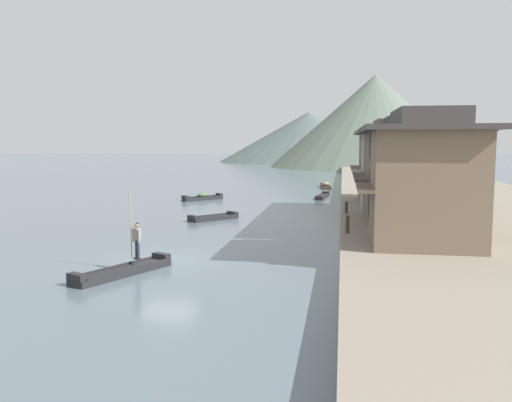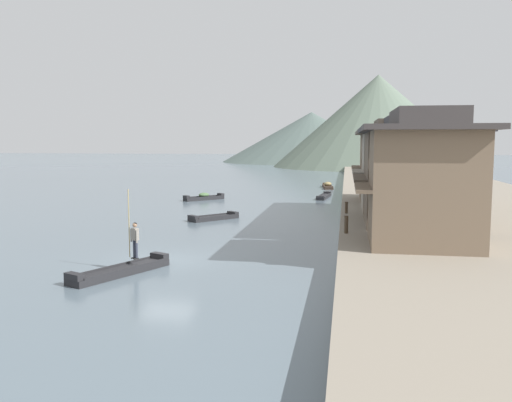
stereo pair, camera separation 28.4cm
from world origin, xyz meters
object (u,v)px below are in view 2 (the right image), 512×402
at_px(house_waterfront_nearest, 424,179).
at_px(house_waterfront_narrow, 397,163).
at_px(boatman_person, 135,236).
at_px(house_waterfront_second, 417,172).
at_px(boat_moored_third, 214,218).
at_px(boat_moored_second, 328,186).
at_px(house_waterfront_tall, 393,166).
at_px(mooring_post_dock_mid, 346,208).
at_px(boat_moored_far, 324,196).
at_px(mooring_post_dock_near, 346,225).
at_px(boat_moored_nearest, 204,197).
at_px(boat_foreground_poled, 121,271).

height_order(house_waterfront_nearest, house_waterfront_narrow, same).
xyz_separation_m(boatman_person, house_waterfront_second, (13.03, 9.85, 2.37)).
xyz_separation_m(boatman_person, boat_moored_third, (-0.32, 15.57, -1.39)).
bearing_deg(house_waterfront_narrow, boat_moored_second, 105.98).
relative_size(boat_moored_third, house_waterfront_tall, 0.58).
bearing_deg(mooring_post_dock_mid, house_waterfront_tall, 39.88).
distance_m(boat_moored_second, boat_moored_far, 11.65).
bearing_deg(boat_moored_far, house_waterfront_nearest, -78.91).
distance_m(house_waterfront_narrow, mooring_post_dock_near, 16.80).
relative_size(boat_moored_nearest, house_waterfront_narrow, 0.51).
xyz_separation_m(house_waterfront_second, mooring_post_dock_mid, (-3.95, 3.89, -2.62)).
relative_size(boatman_person, boat_moored_second, 0.56).
distance_m(boat_moored_second, house_waterfront_narrow, 22.64).
distance_m(boat_moored_third, mooring_post_dock_near, 13.53).
bearing_deg(boat_moored_third, boatman_person, -88.84).
xyz_separation_m(boat_moored_second, house_waterfront_tall, (5.33, -27.18, 3.69)).
distance_m(boat_foreground_poled, mooring_post_dock_mid, 17.35).
relative_size(boat_moored_far, house_waterfront_second, 0.74).
bearing_deg(boat_moored_third, boat_moored_second, 75.60).
height_order(house_waterfront_second, house_waterfront_tall, same).
bearing_deg(house_waterfront_second, boat_moored_far, 105.59).
relative_size(boatman_person, boat_moored_nearest, 0.87).
height_order(boat_foreground_poled, house_waterfront_nearest, house_waterfront_nearest).
bearing_deg(house_waterfront_narrow, mooring_post_dock_near, -103.67).
distance_m(boat_moored_far, house_waterfront_nearest, 29.41).
distance_m(house_waterfront_tall, mooring_post_dock_near, 11.17).
bearing_deg(mooring_post_dock_mid, house_waterfront_nearest, -71.99).
relative_size(boat_foreground_poled, boat_moored_far, 0.95).
xyz_separation_m(boat_moored_nearest, house_waterfront_second, (17.39, -18.22, 3.66)).
height_order(boat_foreground_poled, boat_moored_far, boat_foreground_poled).
relative_size(house_waterfront_second, house_waterfront_narrow, 1.01).
bearing_deg(boat_moored_nearest, boat_moored_second, 54.02).
xyz_separation_m(boat_moored_third, house_waterfront_second, (13.35, -5.72, 3.76)).
relative_size(boatman_person, house_waterfront_second, 0.44).
bearing_deg(house_waterfront_narrow, house_waterfront_nearest, -91.55).
bearing_deg(mooring_post_dock_near, mooring_post_dock_mid, 90.00).
xyz_separation_m(boat_moored_nearest, boat_moored_third, (4.04, -12.49, -0.10)).
bearing_deg(boat_moored_second, house_waterfront_tall, -78.91).
bearing_deg(boat_foreground_poled, house_waterfront_narrow, 59.68).
relative_size(boat_moored_nearest, mooring_post_dock_mid, 4.66).
xyz_separation_m(boatman_person, mooring_post_dock_near, (9.08, 5.91, -0.18)).
distance_m(boat_moored_second, mooring_post_dock_mid, 29.87).
bearing_deg(boat_foreground_poled, house_waterfront_second, 38.49).
bearing_deg(mooring_post_dock_mid, house_waterfront_second, -44.61).
xyz_separation_m(house_waterfront_nearest, house_waterfront_narrow, (0.51, 18.80, -0.01)).
xyz_separation_m(boatman_person, boat_moored_nearest, (-4.36, 28.06, -1.29)).
distance_m(house_waterfront_nearest, mooring_post_dock_near, 5.04).
height_order(boat_foreground_poled, boat_moored_nearest, boat_moored_nearest).
distance_m(boat_moored_third, house_waterfront_narrow, 15.28).
bearing_deg(mooring_post_dock_near, boat_moored_third, 134.21).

